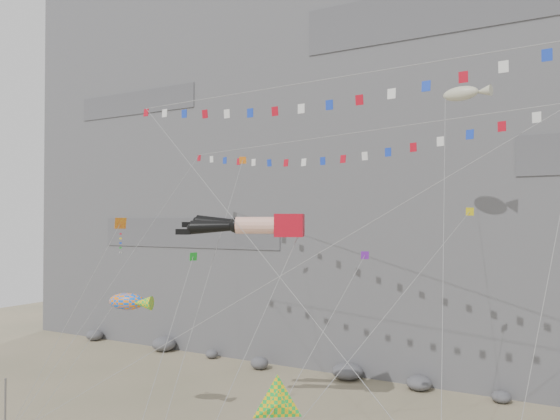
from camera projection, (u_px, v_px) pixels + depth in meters
name	position (u px, v px, depth m)	size (l,w,h in m)	color
cliff	(400.00, 112.00, 59.05)	(80.00, 28.00, 50.00)	slate
talus_boulders	(347.00, 372.00, 45.50)	(60.00, 3.00, 1.20)	slate
anchor_pole_left	(5.00, 410.00, 32.54)	(0.12, 0.12, 3.81)	gray
legs_kite	(255.00, 225.00, 34.12)	(8.07, 12.88, 17.19)	red
flag_banner_upper	(332.00, 136.00, 37.72)	(30.41, 18.04, 28.14)	red
flag_banner_lower	(315.00, 82.00, 30.99)	(27.53, 5.59, 24.00)	red
harlequin_kite	(120.00, 224.00, 38.54)	(4.76, 6.38, 14.63)	red
fish_windsock	(127.00, 302.00, 34.85)	(6.60, 5.03, 10.02)	orange
delta_kite	(277.00, 404.00, 23.90)	(4.01, 4.47, 7.25)	yellow
blimp_windsock	(460.00, 95.00, 35.64)	(3.69, 13.81, 25.11)	beige
small_kite_a	(241.00, 165.00, 41.42)	(5.07, 16.07, 23.99)	orange
small_kite_b	(363.00, 259.00, 33.62)	(2.97, 12.39, 16.31)	purple
small_kite_c	(192.00, 260.00, 32.93)	(2.22, 8.29, 13.54)	green
small_kite_d	(465.00, 217.00, 33.72)	(8.25, 17.57, 23.12)	yellow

